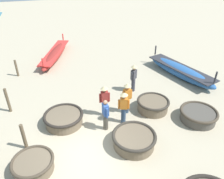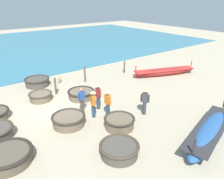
{
  "view_description": "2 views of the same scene",
  "coord_description": "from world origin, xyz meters",
  "px_view_note": "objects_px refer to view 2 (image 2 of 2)",
  "views": [
    {
      "loc": [
        -0.85,
        -6.15,
        6.74
      ],
      "look_at": [
        2.02,
        2.95,
        1.0
      ],
      "focal_mm": 35.0,
      "sensor_mm": 36.0,
      "label": 1
    },
    {
      "loc": [
        11.57,
        -4.43,
        6.45
      ],
      "look_at": [
        1.62,
        3.21,
        1.13
      ],
      "focal_mm": 35.0,
      "sensor_mm": 36.0,
      "label": 2
    }
  ],
  "objects_px": {
    "coracle_front_left": "(8,156)",
    "dog": "(59,79)",
    "coracle_nearest": "(119,122)",
    "mooring_post_inland": "(55,86)",
    "coracle_far_left": "(41,96)",
    "fisherman_standing_right": "(108,102)",
    "fisherman_by_coracle": "(82,99)",
    "fisherman_with_hat": "(145,100)",
    "coracle_beside_post": "(81,94)",
    "mooring_post_shoreline": "(85,74)",
    "coracle_tilted": "(119,149)",
    "long_boat_green_hull": "(210,131)",
    "fisherman_standing_left": "(93,102)",
    "coracle_weathered": "(69,120)",
    "fisherman_hauling": "(98,95)",
    "long_boat_blue_hull": "(164,72)",
    "coracle_center": "(37,82)",
    "mooring_post_mid_beach": "(124,67)"
  },
  "relations": [
    {
      "from": "coracle_front_left",
      "to": "dog",
      "type": "distance_m",
      "value": 9.26
    },
    {
      "from": "coracle_nearest",
      "to": "mooring_post_inland",
      "type": "relative_size",
      "value": 1.35
    },
    {
      "from": "coracle_far_left",
      "to": "fisherman_standing_right",
      "type": "distance_m",
      "value": 5.12
    },
    {
      "from": "coracle_far_left",
      "to": "fisherman_by_coracle",
      "type": "xyz_separation_m",
      "value": [
        3.16,
        1.4,
        0.55
      ]
    },
    {
      "from": "fisherman_with_hat",
      "to": "coracle_beside_post",
      "type": "bearing_deg",
      "value": -156.84
    },
    {
      "from": "coracle_far_left",
      "to": "mooring_post_shoreline",
      "type": "relative_size",
      "value": 1.16
    },
    {
      "from": "coracle_beside_post",
      "to": "coracle_tilted",
      "type": "relative_size",
      "value": 1.04
    },
    {
      "from": "coracle_far_left",
      "to": "fisherman_by_coracle",
      "type": "height_order",
      "value": "fisherman_by_coracle"
    },
    {
      "from": "coracle_nearest",
      "to": "coracle_front_left",
      "type": "xyz_separation_m",
      "value": [
        -0.75,
        -5.4,
        -0.01
      ]
    },
    {
      "from": "mooring_post_inland",
      "to": "dog",
      "type": "bearing_deg",
      "value": 148.58
    },
    {
      "from": "long_boat_green_hull",
      "to": "fisherman_standing_left",
      "type": "relative_size",
      "value": 3.31
    },
    {
      "from": "fisherman_standing_right",
      "to": "coracle_front_left",
      "type": "bearing_deg",
      "value": -83.99
    },
    {
      "from": "coracle_weathered",
      "to": "fisherman_with_hat",
      "type": "height_order",
      "value": "fisherman_with_hat"
    },
    {
      "from": "coracle_weathered",
      "to": "coracle_tilted",
      "type": "bearing_deg",
      "value": 9.75
    },
    {
      "from": "fisherman_hauling",
      "to": "fisherman_by_coracle",
      "type": "distance_m",
      "value": 1.04
    },
    {
      "from": "coracle_far_left",
      "to": "long_boat_blue_hull",
      "type": "distance_m",
      "value": 10.78
    },
    {
      "from": "coracle_beside_post",
      "to": "coracle_weathered",
      "type": "distance_m",
      "value": 3.48
    },
    {
      "from": "coracle_front_left",
      "to": "long_boat_green_hull",
      "type": "relative_size",
      "value": 0.37
    },
    {
      "from": "coracle_center",
      "to": "mooring_post_inland",
      "type": "distance_m",
      "value": 2.48
    },
    {
      "from": "fisherman_hauling",
      "to": "mooring_post_shoreline",
      "type": "bearing_deg",
      "value": 158.75
    },
    {
      "from": "coracle_center",
      "to": "fisherman_standing_right",
      "type": "relative_size",
      "value": 1.15
    },
    {
      "from": "fisherman_with_hat",
      "to": "fisherman_standing_left",
      "type": "distance_m",
      "value": 2.99
    },
    {
      "from": "long_boat_blue_hull",
      "to": "coracle_far_left",
      "type": "bearing_deg",
      "value": -99.06
    },
    {
      "from": "long_boat_blue_hull",
      "to": "fisherman_by_coracle",
      "type": "bearing_deg",
      "value": -80.99
    },
    {
      "from": "coracle_front_left",
      "to": "long_boat_green_hull",
      "type": "height_order",
      "value": "long_boat_green_hull"
    },
    {
      "from": "coracle_weathered",
      "to": "fisherman_by_coracle",
      "type": "relative_size",
      "value": 1.18
    },
    {
      "from": "fisherman_standing_left",
      "to": "mooring_post_mid_beach",
      "type": "distance_m",
      "value": 8.36
    },
    {
      "from": "coracle_tilted",
      "to": "coracle_center",
      "type": "xyz_separation_m",
      "value": [
        -10.3,
        0.09,
        0.04
      ]
    },
    {
      "from": "fisherman_hauling",
      "to": "mooring_post_mid_beach",
      "type": "bearing_deg",
      "value": 126.73
    },
    {
      "from": "coracle_center",
      "to": "mooring_post_shoreline",
      "type": "relative_size",
      "value": 1.44
    },
    {
      "from": "fisherman_hauling",
      "to": "mooring_post_shoreline",
      "type": "xyz_separation_m",
      "value": [
        -4.54,
        1.76,
        -0.29
      ]
    },
    {
      "from": "coracle_weathered",
      "to": "fisherman_hauling",
      "type": "relative_size",
      "value": 1.11
    },
    {
      "from": "long_boat_green_hull",
      "to": "long_boat_blue_hull",
      "type": "distance_m",
      "value": 9.49
    },
    {
      "from": "long_boat_blue_hull",
      "to": "mooring_post_inland",
      "type": "height_order",
      "value": "mooring_post_inland"
    },
    {
      "from": "coracle_nearest",
      "to": "coracle_tilted",
      "type": "xyz_separation_m",
      "value": [
        1.71,
        -1.41,
        -0.02
      ]
    },
    {
      "from": "coracle_beside_post",
      "to": "mooring_post_inland",
      "type": "xyz_separation_m",
      "value": [
        -1.68,
        -1.11,
        0.3
      ]
    },
    {
      "from": "coracle_front_left",
      "to": "mooring_post_shoreline",
      "type": "xyz_separation_m",
      "value": [
        -6.25,
        7.48,
        0.35
      ]
    },
    {
      "from": "coracle_tilted",
      "to": "fisherman_by_coracle",
      "type": "distance_m",
      "value": 4.51
    },
    {
      "from": "fisherman_standing_right",
      "to": "coracle_beside_post",
      "type": "bearing_deg",
      "value": 179.12
    },
    {
      "from": "fisherman_standing_left",
      "to": "coracle_nearest",
      "type": "bearing_deg",
      "value": 14.8
    },
    {
      "from": "coracle_center",
      "to": "mooring_post_inland",
      "type": "xyz_separation_m",
      "value": [
        2.42,
        0.48,
        0.27
      ]
    },
    {
      "from": "coracle_nearest",
      "to": "long_boat_blue_hull",
      "type": "height_order",
      "value": "long_boat_blue_hull"
    },
    {
      "from": "coracle_weathered",
      "to": "fisherman_by_coracle",
      "type": "distance_m",
      "value": 1.66
    },
    {
      "from": "long_boat_blue_hull",
      "to": "long_boat_green_hull",
      "type": "bearing_deg",
      "value": -36.64
    },
    {
      "from": "mooring_post_shoreline",
      "to": "long_boat_blue_hull",
      "type": "bearing_deg",
      "value": 66.4
    },
    {
      "from": "coracle_weathered",
      "to": "mooring_post_mid_beach",
      "type": "relative_size",
      "value": 1.63
    },
    {
      "from": "coracle_center",
      "to": "long_boat_green_hull",
      "type": "bearing_deg",
      "value": 19.32
    },
    {
      "from": "long_boat_blue_hull",
      "to": "mooring_post_mid_beach",
      "type": "bearing_deg",
      "value": -138.05
    },
    {
      "from": "fisherman_with_hat",
      "to": "dog",
      "type": "xyz_separation_m",
      "value": [
        -7.82,
        -1.78,
        -0.59
      ]
    },
    {
      "from": "coracle_nearest",
      "to": "coracle_weathered",
      "type": "bearing_deg",
      "value": -132.86
    }
  ]
}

